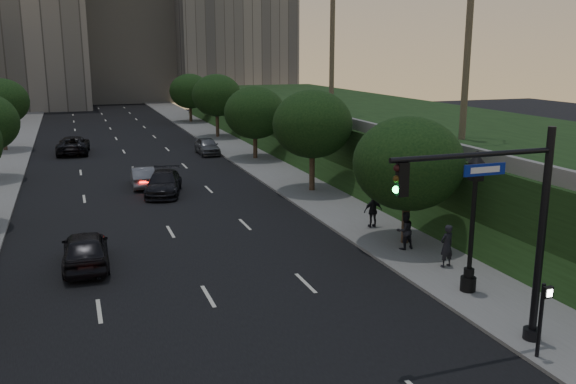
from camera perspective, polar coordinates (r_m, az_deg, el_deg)
name	(u,v)px	position (r m, az deg, el deg)	size (l,w,h in m)	color
ground	(244,358)	(19.42, -4.18, -15.19)	(160.00, 160.00, 0.00)	black
road_surface	(137,174)	(47.61, -13.97, 1.64)	(16.00, 140.00, 0.02)	black
sidewalk_right	(265,165)	(49.62, -2.13, 2.56)	(4.50, 140.00, 0.15)	slate
embankment	(406,138)	(52.27, 10.96, 5.01)	(18.00, 90.00, 4.00)	black
parapet_wall	(312,113)	(48.23, 2.27, 7.38)	(0.35, 90.00, 0.70)	slate
office_block_mid	(123,28)	(119.02, -15.16, 14.57)	(22.00, 18.00, 26.00)	#A9A69B
office_block_right	(227,0)	(116.38, -5.77, 17.45)	(20.00, 22.00, 36.00)	gray
tree_right_a	(408,163)	(29.07, 11.18, 2.64)	(5.20, 5.20, 6.24)	#38281C
tree_right_b	(312,124)	(39.65, 2.30, 6.36)	(5.20, 5.20, 6.74)	#38281C
tree_right_c	(255,113)	(51.91, -3.12, 7.42)	(5.20, 5.20, 6.24)	#38281C
tree_right_d	(217,95)	(65.36, -6.69, 8.97)	(5.20, 5.20, 6.74)	#38281C
tree_right_e	(190,91)	(80.04, -9.17, 9.30)	(5.20, 5.20, 6.24)	#38281C
tree_left_d	(1,102)	(61.95, -25.30, 7.64)	(5.00, 5.00, 6.71)	#38281C
traffic_signal_mast	(513,238)	(19.69, 20.28, -4.02)	(5.68, 0.56, 7.00)	black
street_lamp	(472,229)	(24.01, 16.84, -3.31)	(0.64, 0.64, 5.62)	black
pedestrian_signal	(542,314)	(19.94, 22.71, -10.47)	(0.30, 0.33, 2.50)	black
sedan_near_left	(85,249)	(27.83, -18.43, -5.10)	(1.92, 4.77, 1.63)	black
sedan_mid_left	(143,177)	(43.05, -13.43, 1.41)	(1.49, 4.27, 1.41)	slate
sedan_far_left	(73,145)	(58.62, -19.45, 4.18)	(2.67, 5.80, 1.61)	black
sedan_near_right	(164,183)	(40.41, -11.57, 0.82)	(2.10, 5.16, 1.50)	black
sedan_far_right	(207,146)	(55.47, -7.58, 4.29)	(1.77, 4.41, 1.50)	#53565A
pedestrian_a	(447,246)	(26.88, 14.62, -4.89)	(0.68, 0.44, 1.86)	black
pedestrian_b	(405,230)	(28.81, 10.86, -3.56)	(0.86, 0.67, 1.78)	black
pedestrian_c	(373,211)	(32.06, 7.97, -1.76)	(1.02, 0.43, 1.75)	black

